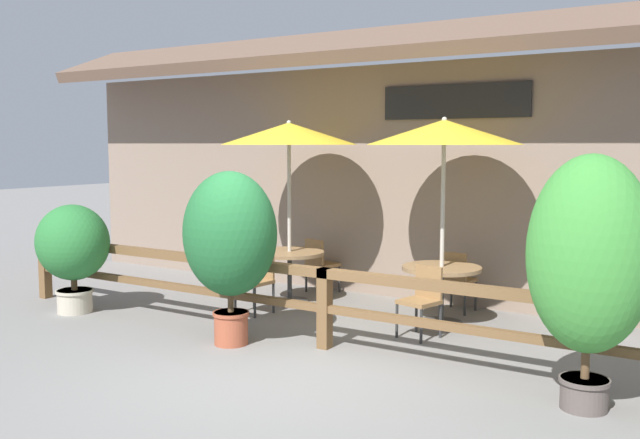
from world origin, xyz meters
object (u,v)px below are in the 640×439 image
(chair_middle_streetside, at_px, (422,297))
(chair_middle_wallside, at_px, (456,278))
(patio_umbrella_near, at_px, (289,134))
(patio_umbrella_middle, at_px, (444,133))
(dining_table_middle, at_px, (442,278))
(potted_plant_tall_tropical, at_px, (73,247))
(dining_table_near, at_px, (290,261))
(chair_near_streetside, at_px, (257,278))
(potted_plant_broad_leaf, at_px, (602,294))
(potted_plant_entrance_palm, at_px, (230,237))
(potted_plant_corner_fern, at_px, (590,258))
(chair_near_wallside, at_px, (320,262))

(chair_middle_streetside, bearing_deg, chair_middle_wallside, 109.03)
(patio_umbrella_near, height_order, chair_middle_streetside, patio_umbrella_near)
(patio_umbrella_middle, distance_m, dining_table_middle, 1.91)
(patio_umbrella_middle, bearing_deg, potted_plant_tall_tropical, -154.82)
(dining_table_near, height_order, chair_near_streetside, chair_near_streetside)
(potted_plant_broad_leaf, bearing_deg, potted_plant_entrance_palm, -140.75)
(patio_umbrella_near, bearing_deg, patio_umbrella_middle, -0.14)
(chair_near_streetside, height_order, potted_plant_entrance_palm, potted_plant_entrance_palm)
(chair_middle_wallside, distance_m, potted_plant_tall_tropical, 5.45)
(patio_umbrella_middle, bearing_deg, potted_plant_broad_leaf, 20.39)
(dining_table_near, distance_m, chair_middle_streetside, 2.62)
(chair_middle_streetside, height_order, chair_middle_wallside, same)
(patio_umbrella_middle, distance_m, potted_plant_tall_tropical, 5.38)
(chair_middle_wallside, xyz_separation_m, potted_plant_broad_leaf, (1.96, -0.02, -0.00))
(chair_middle_wallside, distance_m, potted_plant_broad_leaf, 1.96)
(dining_table_middle, xyz_separation_m, chair_middle_streetside, (0.05, -0.73, -0.13))
(patio_umbrella_middle, relative_size, potted_plant_entrance_palm, 1.32)
(potted_plant_tall_tropical, bearing_deg, dining_table_near, 44.98)
(patio_umbrella_near, bearing_deg, chair_near_streetside, -89.21)
(potted_plant_broad_leaf, bearing_deg, chair_near_streetside, -160.84)
(patio_umbrella_middle, height_order, potted_plant_broad_leaf, patio_umbrella_middle)
(dining_table_middle, bearing_deg, chair_middle_wallside, 95.98)
(dining_table_near, height_order, patio_umbrella_middle, patio_umbrella_middle)
(chair_near_streetside, bearing_deg, potted_plant_entrance_palm, -57.73)
(chair_near_streetside, relative_size, potted_plant_corner_fern, 0.38)
(dining_table_near, xyz_separation_m, potted_plant_tall_tropical, (-2.20, -2.20, 0.32))
(chair_near_streetside, bearing_deg, dining_table_near, 96.87)
(chair_near_wallside, bearing_deg, patio_umbrella_middle, 175.39)
(patio_umbrella_near, distance_m, patio_umbrella_middle, 2.46)
(dining_table_middle, height_order, potted_plant_tall_tropical, potted_plant_tall_tropical)
(potted_plant_tall_tropical, distance_m, potted_plant_broad_leaf, 7.17)
(potted_plant_broad_leaf, bearing_deg, potted_plant_corner_fern, -81.73)
(chair_middle_streetside, xyz_separation_m, potted_plant_corner_fern, (2.25, -1.45, 0.88))
(chair_near_streetside, height_order, potted_plant_tall_tropical, potted_plant_tall_tropical)
(patio_umbrella_middle, bearing_deg, chair_middle_wallside, 95.98)
(patio_umbrella_middle, distance_m, chair_middle_wallside, 2.16)
(chair_near_wallside, xyz_separation_m, patio_umbrella_middle, (2.43, -0.82, 2.03))
(chair_near_streetside, xyz_separation_m, potted_plant_entrance_palm, (0.71, -1.45, 0.79))
(dining_table_near, relative_size, potted_plant_broad_leaf, 1.12)
(potted_plant_tall_tropical, bearing_deg, potted_plant_entrance_palm, -1.32)
(chair_middle_streetside, xyz_separation_m, potted_plant_entrance_palm, (-1.79, -1.53, 0.79))
(potted_plant_tall_tropical, xyz_separation_m, potted_plant_corner_fern, (6.96, 0.01, 0.43))
(potted_plant_entrance_palm, xyz_separation_m, potted_plant_broad_leaf, (3.62, 2.96, -0.79))
(chair_near_streetside, xyz_separation_m, chair_near_wallside, (0.01, 1.62, 0.00))
(chair_near_streetside, height_order, patio_umbrella_middle, patio_umbrella_middle)
(patio_umbrella_middle, xyz_separation_m, potted_plant_entrance_palm, (-1.73, -2.26, -1.24))
(chair_middle_wallside, bearing_deg, patio_umbrella_near, 19.27)
(potted_plant_entrance_palm, bearing_deg, chair_near_streetside, 116.19)
(patio_umbrella_near, xyz_separation_m, patio_umbrella_middle, (2.46, -0.01, 0.00))
(potted_plant_entrance_palm, bearing_deg, chair_middle_streetside, 40.59)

